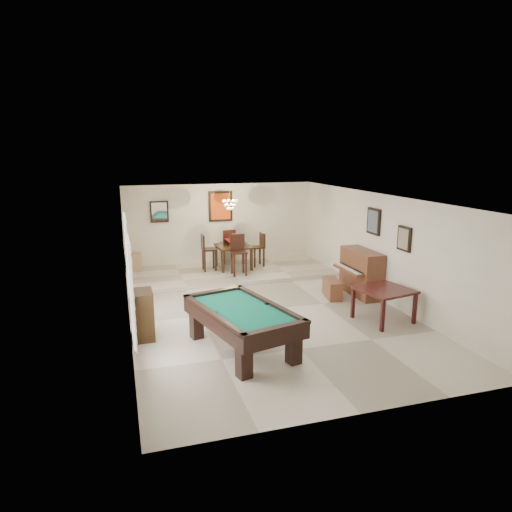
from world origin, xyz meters
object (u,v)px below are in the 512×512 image
pool_table (242,330)px  dining_chair_south (239,255)px  piano_bench (332,288)px  flower_vase (233,237)px  square_table (383,305)px  corner_bench (134,262)px  apothecary_chest (142,315)px  chandelier (230,201)px  dining_table (233,255)px  dining_chair_north (228,246)px  dining_chair_west (209,252)px  upright_piano (356,273)px  dining_chair_east (257,250)px

pool_table → dining_chair_south: bearing=61.6°
piano_bench → flower_vase: (-1.78, 3.12, 0.84)m
pool_table → square_table: (3.31, 0.55, -0.03)m
dining_chair_south → corner_bench: bearing=154.5°
piano_bench → apothecary_chest: apothecary_chest is taller
pool_table → piano_bench: 3.80m
pool_table → flower_vase: bearing=63.1°
flower_vase → corner_bench: 3.06m
pool_table → apothecary_chest: (-1.72, 1.10, 0.08)m
dining_chair_south → piano_bench: bearing=-49.8°
chandelier → dining_table: bearing=61.3°
dining_chair_north → corner_bench: dining_chair_north is taller
dining_chair_north → dining_chair_west: bearing=42.6°
upright_piano → chandelier: (-2.59, 2.84, 1.62)m
pool_table → corner_bench: 6.38m
flower_vase → dining_table: bearing=0.0°
piano_bench → dining_chair_north: size_ratio=0.76×
dining_chair_north → dining_chair_south: bearing=86.5°
flower_vase → dining_chair_west: dining_chair_west is taller
pool_table → dining_table: 5.59m
chandelier → dining_chair_north: bearing=81.0°
upright_piano → dining_chair_west: dining_chair_west is taller
piano_bench → square_table: bearing=-79.6°
upright_piano → dining_chair_west: 4.44m
dining_chair_north → dining_table: bearing=88.3°
dining_chair_north → dining_chair_west: (-0.75, -0.74, 0.00)m
upright_piano → dining_chair_south: dining_chair_south is taller
apothecary_chest → dining_chair_west: dining_chair_west is taller
dining_chair_south → dining_chair_north: 1.50m
piano_bench → apothecary_chest: bearing=-165.2°
chandelier → piano_bench: bearing=-55.4°
upright_piano → chandelier: bearing=132.4°
upright_piano → dining_table: (-2.42, 3.13, -0.05)m
flower_vase → dining_chair_east: 0.89m
corner_bench → dining_chair_north: bearing=0.3°
piano_bench → upright_piano: bearing=-1.7°
upright_piano → apothecary_chest: bearing=-167.1°
dining_chair_east → corner_bench: size_ratio=1.99×
upright_piano → dining_chair_west: (-3.18, 3.10, 0.08)m
dining_table → corner_bench: 2.98m
dining_table → dining_chair_west: dining_chair_west is taller
dining_table → dining_chair_north: 0.72m
pool_table → flower_vase: (1.21, 5.46, 0.68)m
dining_table → upright_piano: bearing=-52.3°
dining_table → dining_chair_south: 0.82m
square_table → upright_piano: size_ratio=0.75×
upright_piano → chandelier: chandelier is taller
upright_piano → flower_vase: size_ratio=5.54×
square_table → dining_chair_north: 6.00m
dining_chair_south → dining_chair_west: bearing=135.1°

